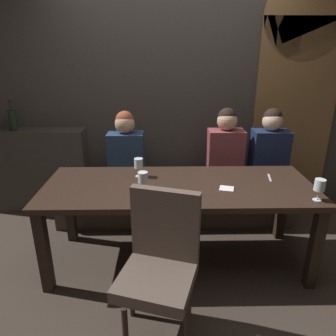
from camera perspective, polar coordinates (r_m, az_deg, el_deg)
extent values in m
plane|color=#382D26|center=(2.92, 1.79, -16.42)|extent=(9.00, 9.00, 0.00)
cube|color=#423D38|center=(3.56, 1.11, 16.45)|extent=(6.00, 0.12, 3.00)
cube|color=olive|center=(3.85, 21.88, 8.54)|extent=(0.90, 0.05, 2.10)
cylinder|color=olive|center=(3.79, 24.17, 24.16)|extent=(0.90, 0.05, 0.90)
cube|color=#38342F|center=(3.88, -22.45, -0.35)|extent=(1.10, 0.28, 0.95)
cube|color=black|center=(2.59, -21.83, -14.10)|extent=(0.08, 0.08, 0.69)
cube|color=black|center=(2.69, 25.37, -13.28)|extent=(0.08, 0.08, 0.69)
cube|color=black|center=(3.16, -17.59, -6.98)|extent=(0.08, 0.08, 0.69)
cube|color=black|center=(3.24, 20.18, -6.57)|extent=(0.08, 0.08, 0.69)
cube|color=#302119|center=(2.56, 1.97, -3.49)|extent=(2.20, 0.84, 0.04)
cube|color=#40352A|center=(3.42, 1.27, -6.97)|extent=(2.50, 0.40, 0.35)
cube|color=brown|center=(3.32, 1.30, -3.53)|extent=(2.50, 0.44, 0.10)
cylinder|color=#302119|center=(2.07, -7.78, -28.24)|extent=(0.04, 0.04, 0.42)
cylinder|color=#302119|center=(2.06, 3.58, -28.28)|extent=(0.04, 0.04, 0.42)
cylinder|color=#302119|center=(2.32, -6.73, -21.54)|extent=(0.04, 0.04, 0.42)
cylinder|color=#302119|center=(2.31, 2.85, -21.55)|extent=(0.04, 0.04, 0.42)
cube|color=brown|center=(2.01, -2.12, -19.80)|extent=(0.55, 0.55, 0.08)
cube|color=brown|center=(1.99, -0.51, -10.24)|extent=(0.44, 0.19, 0.48)
cube|color=navy|center=(3.24, -7.61, 1.74)|extent=(0.36, 0.24, 0.54)
sphere|color=tan|center=(3.14, -7.93, 8.02)|extent=(0.20, 0.20, 0.20)
sphere|color=brown|center=(3.14, -7.94, 8.69)|extent=(0.18, 0.18, 0.18)
cube|color=brown|center=(3.26, 10.35, 1.99)|extent=(0.36, 0.24, 0.57)
sphere|color=tan|center=(3.16, 10.79, 8.49)|extent=(0.20, 0.20, 0.20)
sphere|color=black|center=(3.17, 10.79, 9.15)|extent=(0.18, 0.18, 0.18)
cube|color=#192342|center=(3.37, 17.90, 1.88)|extent=(0.36, 0.24, 0.57)
sphere|color=#DBB293|center=(3.27, 18.63, 8.13)|extent=(0.20, 0.20, 0.20)
sphere|color=black|center=(3.27, 18.64, 8.77)|extent=(0.18, 0.18, 0.18)
cylinder|color=black|center=(3.78, -26.56, 7.81)|extent=(0.08, 0.08, 0.22)
cylinder|color=black|center=(3.75, -26.94, 10.10)|extent=(0.03, 0.03, 0.09)
cylinder|color=black|center=(3.75, -27.07, 10.89)|extent=(0.03, 0.03, 0.02)
cylinder|color=silver|center=(2.72, -5.33, -1.49)|extent=(0.06, 0.06, 0.00)
cylinder|color=silver|center=(2.70, -5.36, -0.72)|extent=(0.01, 0.01, 0.07)
cylinder|color=silver|center=(2.67, -5.42, 0.88)|extent=(0.08, 0.08, 0.08)
cylinder|color=maroon|center=(2.68, -5.40, 0.42)|extent=(0.07, 0.07, 0.03)
cylinder|color=silver|center=(2.42, -4.54, -4.34)|extent=(0.06, 0.06, 0.00)
cylinder|color=silver|center=(2.40, -4.56, -3.49)|extent=(0.01, 0.01, 0.07)
cylinder|color=silver|center=(2.37, -4.62, -1.73)|extent=(0.08, 0.08, 0.08)
cylinder|color=silver|center=(2.53, 25.65, -5.29)|extent=(0.06, 0.06, 0.00)
cylinder|color=silver|center=(2.52, 25.79, -4.48)|extent=(0.01, 0.01, 0.07)
cylinder|color=silver|center=(2.49, 26.07, -2.80)|extent=(0.08, 0.08, 0.08)
cube|color=silver|center=(2.81, 18.14, -1.71)|extent=(0.05, 0.17, 0.01)
cube|color=silver|center=(2.50, 10.70, -3.75)|extent=(0.13, 0.13, 0.01)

